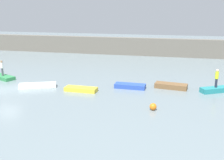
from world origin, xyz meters
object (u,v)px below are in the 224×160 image
Objects in this scene: person_white_shirt at (2,67)px; rowboat_white at (38,85)px; rowboat_brown at (171,86)px; mooring_buoy at (153,107)px; rowboat_green at (3,77)px; rowboat_yellow at (81,89)px; rowboat_teal at (215,90)px; rowboat_blue at (130,86)px; person_hiviz_shirt at (217,77)px.

rowboat_white is at bearing -22.02° from person_white_shirt.
rowboat_brown is 6.50m from mooring_buoy.
rowboat_yellow reaches higher than rowboat_green.
rowboat_white is at bearing 158.76° from rowboat_teal.
person_white_shirt reaches higher than rowboat_yellow.
rowboat_white is at bearing -166.35° from rowboat_blue.
rowboat_green is at bearing 134.85° from rowboat_white.
rowboat_green is 1.76× the size of person_hiviz_shirt.
person_white_shirt is at bearing -179.53° from rowboat_blue.
rowboat_green is 1.02× the size of rowboat_blue.
rowboat_white is 2.05× the size of person_hiviz_shirt.
person_white_shirt reaches higher than rowboat_green.
rowboat_yellow is 1.81× the size of person_white_shirt.
person_white_shirt is at bearing -170.17° from rowboat_brown.
person_white_shirt is (-18.62, -0.56, 1.10)m from rowboat_brown.
person_hiviz_shirt reaches higher than rowboat_yellow.
person_white_shirt is (-10.19, 2.40, 1.15)m from rowboat_yellow.
rowboat_yellow is 1.00× the size of rowboat_brown.
rowboat_white is 2.11× the size of person_white_shirt.
rowboat_green is 22.78m from rowboat_teal.
mooring_buoy reaches higher than rowboat_white.
rowboat_yellow is at bearing -13.27° from person_white_shirt.
rowboat_yellow is at bearing -152.52° from rowboat_brown.
mooring_buoy is (-5.38, -6.10, -1.19)m from person_hiviz_shirt.
person_hiviz_shirt reaches higher than person_white_shirt.
person_hiviz_shirt is at bearing 48.63° from mooring_buoy.
rowboat_yellow is 12.94m from person_hiviz_shirt.
rowboat_white is 13.39m from rowboat_brown.
person_hiviz_shirt reaches higher than rowboat_blue.
rowboat_white is 17.44m from rowboat_teal.
person_hiviz_shirt is at bearing 13.72° from rowboat_yellow.
person_hiviz_shirt is 8.22m from mooring_buoy.
rowboat_white is 4.67m from rowboat_yellow.
rowboat_teal is 22.81m from person_white_shirt.
person_hiviz_shirt is at bearing -14.82° from rowboat_white.
rowboat_teal is (22.78, 0.28, 0.05)m from rowboat_green.
rowboat_blue is (14.63, -0.29, 0.03)m from rowboat_green.
rowboat_teal is at bearing 180.00° from person_hiviz_shirt.
mooring_buoy is (-1.22, -6.38, 0.03)m from rowboat_brown.
rowboat_brown reaches higher than rowboat_teal.
rowboat_blue is at bearing -11.09° from rowboat_white.
rowboat_yellow is 7.98m from mooring_buoy.
rowboat_teal is (17.25, 2.52, 0.02)m from rowboat_white.
person_white_shirt is 3.13× the size of mooring_buoy.
rowboat_blue is 8.17m from rowboat_teal.
rowboat_blue is at bearing 154.51° from rowboat_teal.
mooring_buoy reaches higher than rowboat_teal.
rowboat_blue is at bearing -1.15° from person_white_shirt.
person_hiviz_shirt is (0.00, 0.00, 1.23)m from rowboat_teal.
rowboat_green is 18.63m from rowboat_brown.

